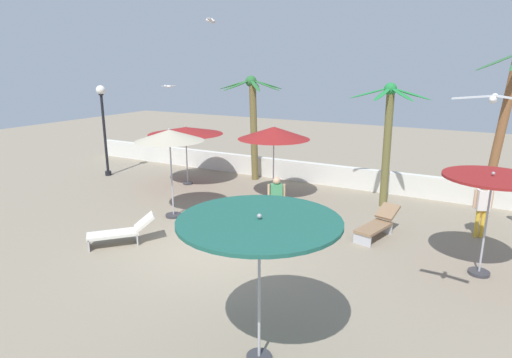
{
  "coord_description": "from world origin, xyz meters",
  "views": [
    {
      "loc": [
        6.45,
        -9.0,
        4.99
      ],
      "look_at": [
        0.0,
        2.83,
        1.4
      ],
      "focal_mm": 30.0,
      "sensor_mm": 36.0,
      "label": 1
    }
  ],
  "objects_px": {
    "palm_tree_1": "(388,127)",
    "lamp_post_1": "(103,118)",
    "patio_umbrella_2": "(186,131)",
    "guest_0": "(276,197)",
    "patio_umbrella_0": "(259,227)",
    "palm_tree_0": "(508,113)",
    "patio_umbrella_4": "(170,136)",
    "lounge_chair_1": "(121,231)",
    "patio_umbrella_1": "(492,185)",
    "seagull_2": "(168,86)",
    "seagull_1": "(211,20)",
    "palm_tree_2": "(253,114)",
    "guest_1": "(483,204)",
    "lounge_chair_0": "(378,224)",
    "seagull_0": "(493,98)",
    "patio_umbrella_3": "(274,133)"
  },
  "relations": [
    {
      "from": "patio_umbrella_2",
      "to": "palm_tree_0",
      "type": "bearing_deg",
      "value": 7.13
    },
    {
      "from": "seagull_2",
      "to": "lamp_post_1",
      "type": "bearing_deg",
      "value": -133.1
    },
    {
      "from": "lounge_chair_1",
      "to": "guest_0",
      "type": "distance_m",
      "value": 4.72
    },
    {
      "from": "palm_tree_1",
      "to": "seagull_1",
      "type": "relative_size",
      "value": 4.73
    },
    {
      "from": "palm_tree_1",
      "to": "guest_1",
      "type": "relative_size",
      "value": 2.59
    },
    {
      "from": "patio_umbrella_4",
      "to": "lounge_chair_1",
      "type": "height_order",
      "value": "patio_umbrella_4"
    },
    {
      "from": "lamp_post_1",
      "to": "seagull_0",
      "type": "relative_size",
      "value": 3.65
    },
    {
      "from": "palm_tree_2",
      "to": "palm_tree_0",
      "type": "bearing_deg",
      "value": -3.89
    },
    {
      "from": "palm_tree_1",
      "to": "seagull_1",
      "type": "bearing_deg",
      "value": -179.9
    },
    {
      "from": "lounge_chair_0",
      "to": "lounge_chair_1",
      "type": "bearing_deg",
      "value": -146.86
    },
    {
      "from": "palm_tree_0",
      "to": "seagull_1",
      "type": "height_order",
      "value": "seagull_1"
    },
    {
      "from": "palm_tree_2",
      "to": "guest_1",
      "type": "height_order",
      "value": "palm_tree_2"
    },
    {
      "from": "seagull_0",
      "to": "seagull_1",
      "type": "bearing_deg",
      "value": 142.69
    },
    {
      "from": "patio_umbrella_2",
      "to": "palm_tree_2",
      "type": "height_order",
      "value": "palm_tree_2"
    },
    {
      "from": "patio_umbrella_0",
      "to": "palm_tree_1",
      "type": "distance_m",
      "value": 9.65
    },
    {
      "from": "palm_tree_2",
      "to": "patio_umbrella_3",
      "type": "bearing_deg",
      "value": -47.06
    },
    {
      "from": "patio_umbrella_2",
      "to": "lounge_chair_1",
      "type": "bearing_deg",
      "value": -69.23
    },
    {
      "from": "patio_umbrella_1",
      "to": "patio_umbrella_4",
      "type": "bearing_deg",
      "value": -178.01
    },
    {
      "from": "lounge_chair_1",
      "to": "seagull_2",
      "type": "bearing_deg",
      "value": 120.15
    },
    {
      "from": "palm_tree_1",
      "to": "guest_0",
      "type": "xyz_separation_m",
      "value": [
        -2.47,
        -3.8,
        -1.89
      ]
    },
    {
      "from": "guest_0",
      "to": "seagull_1",
      "type": "height_order",
      "value": "seagull_1"
    },
    {
      "from": "patio_umbrella_0",
      "to": "palm_tree_1",
      "type": "height_order",
      "value": "palm_tree_1"
    },
    {
      "from": "patio_umbrella_2",
      "to": "palm_tree_2",
      "type": "relative_size",
      "value": 0.69
    },
    {
      "from": "patio_umbrella_1",
      "to": "lounge_chair_0",
      "type": "relative_size",
      "value": 1.35
    },
    {
      "from": "patio_umbrella_2",
      "to": "seagull_2",
      "type": "distance_m",
      "value": 3.2
    },
    {
      "from": "lamp_post_1",
      "to": "lounge_chair_1",
      "type": "bearing_deg",
      "value": -40.35
    },
    {
      "from": "patio_umbrella_0",
      "to": "seagull_2",
      "type": "bearing_deg",
      "value": 135.2
    },
    {
      "from": "patio_umbrella_3",
      "to": "patio_umbrella_4",
      "type": "height_order",
      "value": "patio_umbrella_4"
    },
    {
      "from": "patio_umbrella_4",
      "to": "palm_tree_1",
      "type": "bearing_deg",
      "value": 37.38
    },
    {
      "from": "seagull_1",
      "to": "palm_tree_1",
      "type": "bearing_deg",
      "value": 0.1
    },
    {
      "from": "patio_umbrella_4",
      "to": "guest_1",
      "type": "xyz_separation_m",
      "value": [
        9.19,
        2.96,
        -1.72
      ]
    },
    {
      "from": "patio_umbrella_3",
      "to": "palm_tree_0",
      "type": "bearing_deg",
      "value": 13.03
    },
    {
      "from": "patio_umbrella_4",
      "to": "palm_tree_0",
      "type": "relative_size",
      "value": 0.55
    },
    {
      "from": "palm_tree_1",
      "to": "seagull_0",
      "type": "relative_size",
      "value": 3.91
    },
    {
      "from": "patio_umbrella_0",
      "to": "palm_tree_0",
      "type": "height_order",
      "value": "palm_tree_0"
    },
    {
      "from": "palm_tree_2",
      "to": "patio_umbrella_4",
      "type": "bearing_deg",
      "value": -89.58
    },
    {
      "from": "patio_umbrella_3",
      "to": "seagull_2",
      "type": "distance_m",
      "value": 6.85
    },
    {
      "from": "lamp_post_1",
      "to": "seagull_2",
      "type": "xyz_separation_m",
      "value": [
        2.04,
        2.17,
        1.34
      ]
    },
    {
      "from": "patio_umbrella_2",
      "to": "palm_tree_0",
      "type": "xyz_separation_m",
      "value": [
        11.64,
        1.46,
        1.21
      ]
    },
    {
      "from": "lounge_chair_0",
      "to": "seagull_0",
      "type": "relative_size",
      "value": 1.71
    },
    {
      "from": "patio_umbrella_2",
      "to": "guest_0",
      "type": "height_order",
      "value": "patio_umbrella_2"
    },
    {
      "from": "palm_tree_1",
      "to": "lounge_chair_1",
      "type": "distance_m",
      "value": 9.5
    },
    {
      "from": "palm_tree_0",
      "to": "patio_umbrella_2",
      "type": "bearing_deg",
      "value": -172.87
    },
    {
      "from": "palm_tree_0",
      "to": "guest_1",
      "type": "bearing_deg",
      "value": -99.77
    },
    {
      "from": "patio_umbrella_4",
      "to": "lamp_post_1",
      "type": "distance_m",
      "value": 6.97
    },
    {
      "from": "guest_0",
      "to": "patio_umbrella_4",
      "type": "bearing_deg",
      "value": -167.72
    },
    {
      "from": "patio_umbrella_1",
      "to": "lamp_post_1",
      "type": "height_order",
      "value": "lamp_post_1"
    },
    {
      "from": "patio_umbrella_2",
      "to": "palm_tree_0",
      "type": "height_order",
      "value": "palm_tree_0"
    },
    {
      "from": "palm_tree_1",
      "to": "lamp_post_1",
      "type": "xyz_separation_m",
      "value": [
        -12.28,
        -1.59,
        -0.19
      ]
    },
    {
      "from": "guest_1",
      "to": "seagull_1",
      "type": "xyz_separation_m",
      "value": [
        -10.58,
        1.6,
        5.71
      ]
    }
  ]
}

